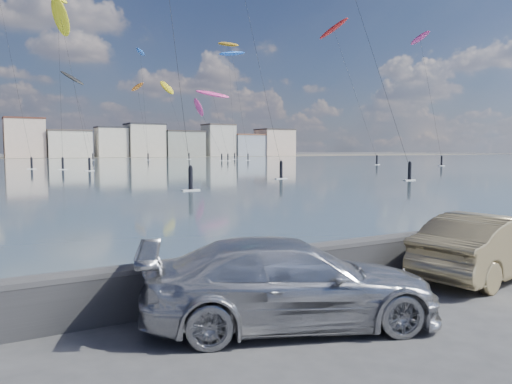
% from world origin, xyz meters
% --- Properties ---
extents(ground, '(700.00, 700.00, 0.00)m').
position_xyz_m(ground, '(0.00, 0.00, 0.00)').
color(ground, '#333335').
rests_on(ground, ground).
extents(bay_water, '(500.00, 177.00, 0.00)m').
position_xyz_m(bay_water, '(0.00, 91.50, 0.01)').
color(bay_water, '#455E67').
rests_on(bay_water, ground).
extents(seawall, '(400.00, 0.36, 1.08)m').
position_xyz_m(seawall, '(0.00, 2.70, 0.58)').
color(seawall, '#28282B').
rests_on(seawall, ground).
extents(car_silver, '(5.93, 4.00, 1.60)m').
position_xyz_m(car_silver, '(-0.00, 0.93, 0.80)').
color(car_silver, '#B4B5BB').
rests_on(car_silver, ground).
extents(car_champagne, '(5.16, 2.53, 1.63)m').
position_xyz_m(car_champagne, '(6.28, 1.32, 0.81)').
color(car_champagne, tan).
rests_on(car_champagne, ground).
extents(kitesurfer_0, '(5.98, 11.91, 32.37)m').
position_xyz_m(kitesurfer_0, '(38.68, 138.50, 30.84)').
color(kitesurfer_0, blue).
rests_on(kitesurfer_0, ground).
extents(kitesurfer_2, '(6.51, 17.55, 18.15)m').
position_xyz_m(kitesurfer_2, '(52.37, 127.80, 14.90)').
color(kitesurfer_2, '#E5338C').
rests_on(kitesurfer_2, ground).
extents(kitesurfer_5, '(7.68, 16.14, 27.16)m').
position_xyz_m(kitesurfer_5, '(22.12, 153.02, 23.96)').
color(kitesurfer_5, black).
rests_on(kitesurfer_5, ground).
extents(kitesurfer_6, '(3.46, 20.07, 32.26)m').
position_xyz_m(kitesurfer_6, '(66.38, 83.94, 29.61)').
color(kitesurfer_6, red).
rests_on(kitesurfer_6, ground).
extents(kitesurfer_8, '(4.38, 18.31, 26.11)m').
position_xyz_m(kitesurfer_8, '(50.77, 150.16, 22.66)').
color(kitesurfer_8, yellow).
rests_on(kitesurfer_8, ground).
extents(kitesurfer_9, '(5.07, 10.22, 25.98)m').
position_xyz_m(kitesurfer_9, '(72.23, 64.26, 24.30)').
color(kitesurfer_9, '#E5338C').
rests_on(kitesurfer_9, ground).
extents(kitesurfer_11, '(3.35, 15.72, 24.29)m').
position_xyz_m(kitesurfer_11, '(41.72, 152.43, 22.42)').
color(kitesurfer_11, orange).
rests_on(kitesurfer_11, ground).
extents(kitesurfer_15, '(4.84, 20.26, 32.57)m').
position_xyz_m(kitesurfer_15, '(9.32, 90.49, 29.74)').
color(kitesurfer_15, yellow).
rests_on(kitesurfer_15, ground).
extents(kitesurfer_16, '(9.92, 11.20, 20.10)m').
position_xyz_m(kitesurfer_16, '(53.74, 121.28, 18.17)').
color(kitesurfer_16, '#E5338C').
rests_on(kitesurfer_16, ground).
extents(kitesurfer_17, '(5.12, 11.90, 25.88)m').
position_xyz_m(kitesurfer_17, '(7.68, 76.26, 22.89)').
color(kitesurfer_17, yellow).
rests_on(kitesurfer_17, ground).
extents(kitesurfer_18, '(10.17, 10.19, 31.69)m').
position_xyz_m(kitesurfer_18, '(60.48, 122.59, 29.94)').
color(kitesurfer_18, blue).
rests_on(kitesurfer_18, ground).
extents(kitesurfer_19, '(5.70, 14.58, 38.33)m').
position_xyz_m(kitesurfer_19, '(66.99, 138.20, 35.95)').
color(kitesurfer_19, '#BF8C19').
rests_on(kitesurfer_19, ground).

